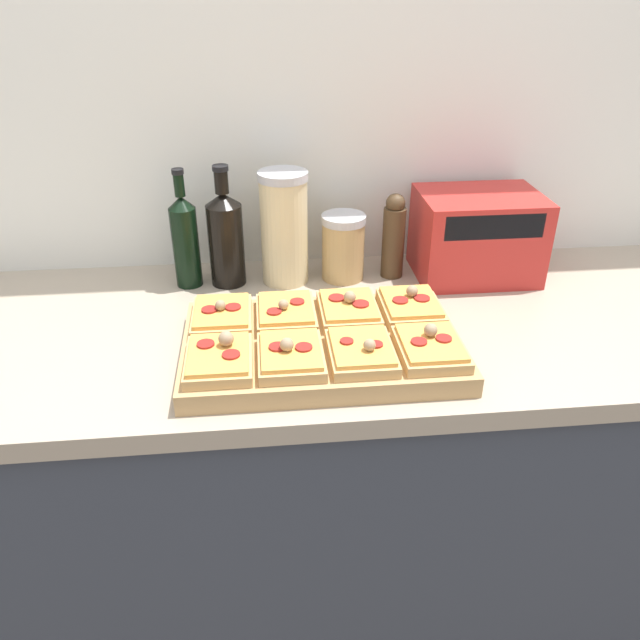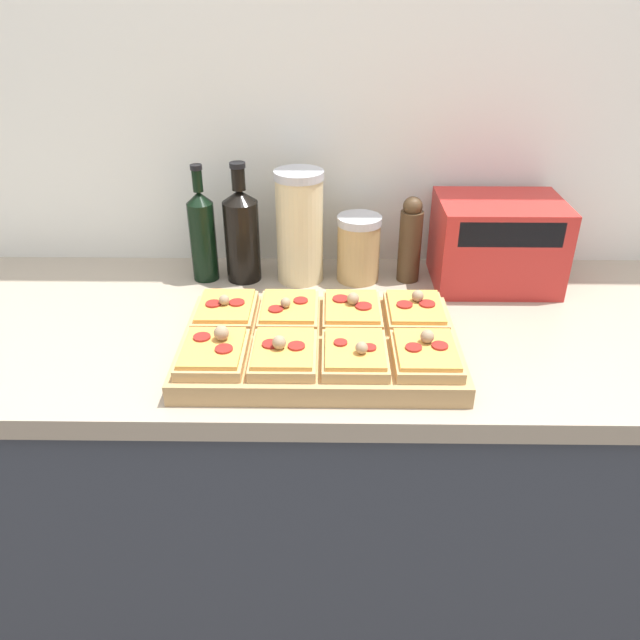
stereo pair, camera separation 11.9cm
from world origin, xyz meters
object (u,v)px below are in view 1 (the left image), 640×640
object	(u,v)px
pepper_mill	(394,236)
toaster_oven	(477,235)
olive_oil_bottle	(185,239)
grain_jar_tall	(284,228)
grain_jar_short	(343,247)
cutting_board	(322,346)
wine_bottle	(226,237)

from	to	relation	value
pepper_mill	toaster_oven	xyz separation A→B (m)	(0.20, -0.01, 0.00)
olive_oil_bottle	grain_jar_tall	distance (m)	0.22
grain_jar_short	toaster_oven	bearing A→B (deg)	-2.30
cutting_board	grain_jar_tall	size ratio (longest dim) A/B	2.00
grain_jar_short	toaster_oven	size ratio (longest dim) A/B	0.52
cutting_board	toaster_oven	world-z (taller)	toaster_oven
wine_bottle	grain_jar_tall	bearing A→B (deg)	0.00
olive_oil_bottle	wine_bottle	world-z (taller)	wine_bottle
cutting_board	olive_oil_bottle	distance (m)	0.44
wine_bottle	olive_oil_bottle	bearing A→B (deg)	180.00
grain_jar_tall	toaster_oven	xyz separation A→B (m)	(0.45, -0.01, -0.03)
olive_oil_bottle	cutting_board	bearing A→B (deg)	-50.73
cutting_board	grain_jar_tall	bearing A→B (deg)	98.56
grain_jar_tall	toaster_oven	size ratio (longest dim) A/B	0.86
cutting_board	toaster_oven	xyz separation A→B (m)	(0.40, 0.32, 0.08)
grain_jar_short	pepper_mill	world-z (taller)	pepper_mill
wine_bottle	pepper_mill	bearing A→B (deg)	0.00
grain_jar_tall	pepper_mill	world-z (taller)	grain_jar_tall
pepper_mill	olive_oil_bottle	bearing A→B (deg)	-180.00
olive_oil_bottle	grain_jar_short	xyz separation A→B (m)	(0.36, -0.00, -0.03)
grain_jar_tall	pepper_mill	distance (m)	0.26
olive_oil_bottle	grain_jar_tall	world-z (taller)	olive_oil_bottle
wine_bottle	grain_jar_short	distance (m)	0.27
wine_bottle	grain_jar_tall	distance (m)	0.13
olive_oil_bottle	grain_jar_short	world-z (taller)	olive_oil_bottle
wine_bottle	grain_jar_short	size ratio (longest dim) A/B	1.78
grain_jar_short	olive_oil_bottle	bearing A→B (deg)	180.00
grain_jar_short	toaster_oven	world-z (taller)	toaster_oven
olive_oil_bottle	pepper_mill	world-z (taller)	olive_oil_bottle
cutting_board	grain_jar_short	world-z (taller)	grain_jar_short
wine_bottle	pepper_mill	size ratio (longest dim) A/B	1.37
grain_jar_tall	toaster_oven	world-z (taller)	grain_jar_tall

